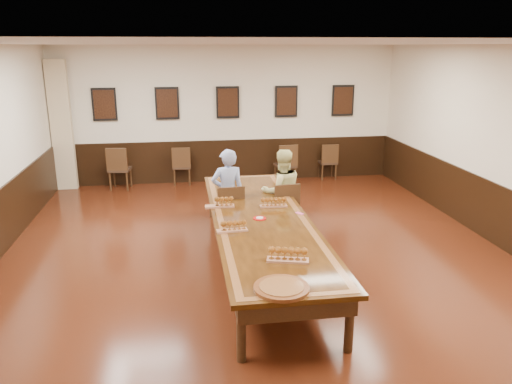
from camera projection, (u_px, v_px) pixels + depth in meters
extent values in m
cube|color=black|center=(261.00, 265.00, 7.51)|extent=(8.00, 10.00, 0.02)
cube|color=white|center=(262.00, 43.00, 6.61)|extent=(8.00, 10.00, 0.02)
cube|color=beige|center=(228.00, 115.00, 11.81)|extent=(8.00, 0.02, 3.20)
imported|color=#445EAA|center=(228.00, 193.00, 8.45)|extent=(0.59, 0.42, 1.53)
imported|color=#DBD789|center=(282.00, 192.00, 8.64)|extent=(0.80, 0.66, 1.49)
cube|color=#E04A8E|center=(299.00, 213.00, 7.48)|extent=(0.12, 0.14, 0.01)
cube|color=tan|center=(62.00, 126.00, 11.14)|extent=(0.45, 0.18, 2.90)
cube|color=black|center=(228.00, 160.00, 12.10)|extent=(7.98, 0.04, 1.00)
cube|color=black|center=(507.00, 220.00, 7.94)|extent=(0.04, 9.98, 1.00)
cube|color=black|center=(261.00, 220.00, 7.31)|extent=(1.40, 5.00, 0.06)
cube|color=#905C2F|center=(261.00, 218.00, 7.30)|extent=(1.28, 4.88, 0.00)
cube|color=black|center=(261.00, 218.00, 7.30)|extent=(1.10, 4.70, 0.00)
cube|color=black|center=(261.00, 229.00, 7.35)|extent=(1.25, 4.85, 0.18)
cylinder|color=black|center=(241.00, 332.00, 5.13)|extent=(0.10, 0.10, 0.69)
cylinder|color=black|center=(349.00, 323.00, 5.30)|extent=(0.10, 0.10, 0.69)
cylinder|color=black|center=(212.00, 200.00, 9.53)|extent=(0.10, 0.10, 0.69)
cylinder|color=black|center=(272.00, 197.00, 9.70)|extent=(0.10, 0.10, 0.69)
cube|color=black|center=(104.00, 104.00, 11.26)|extent=(0.54, 0.03, 0.74)
cube|color=black|center=(104.00, 104.00, 11.25)|extent=(0.46, 0.01, 0.64)
cube|color=black|center=(167.00, 103.00, 11.46)|extent=(0.54, 0.03, 0.74)
cube|color=black|center=(167.00, 103.00, 11.45)|extent=(0.46, 0.01, 0.64)
cube|color=black|center=(228.00, 102.00, 11.66)|extent=(0.54, 0.03, 0.74)
cube|color=black|center=(228.00, 102.00, 11.65)|extent=(0.46, 0.01, 0.64)
cube|color=black|center=(286.00, 101.00, 11.86)|extent=(0.54, 0.03, 0.74)
cube|color=black|center=(286.00, 101.00, 11.85)|extent=(0.46, 0.01, 0.64)
cube|color=black|center=(343.00, 100.00, 12.06)|extent=(0.54, 0.03, 0.74)
cube|color=black|center=(343.00, 101.00, 12.05)|extent=(0.46, 0.01, 0.64)
cube|color=brown|center=(220.00, 206.00, 7.77)|extent=(0.46, 0.16, 0.03)
cube|color=brown|center=(274.00, 206.00, 7.79)|extent=(0.43, 0.14, 0.03)
cube|color=brown|center=(232.00, 231.00, 6.76)|extent=(0.43, 0.16, 0.03)
cube|color=brown|center=(288.00, 260.00, 5.81)|extent=(0.51, 0.27, 0.03)
cylinder|color=#B50E0C|center=(260.00, 218.00, 7.24)|extent=(0.19, 0.19, 0.02)
cylinder|color=silver|center=(260.00, 218.00, 7.24)|extent=(0.10, 0.10, 0.01)
cylinder|color=#4E240F|center=(281.00, 288.00, 5.14)|extent=(0.73, 0.73, 0.04)
cylinder|color=#905C2F|center=(282.00, 286.00, 5.14)|extent=(0.58, 0.58, 0.01)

